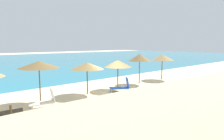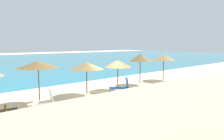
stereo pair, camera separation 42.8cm
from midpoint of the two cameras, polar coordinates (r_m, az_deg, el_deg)
The scene contains 11 objects.
ground_plane at distance 15.66m, azimuth 0.93°, elevation -6.59°, with size 160.00×160.00×0.00m, color beige.
sea_water at distance 48.28m, azimuth -28.10°, elevation 2.01°, with size 160.00×60.16×0.01m, color teal.
beach_umbrella_1 at distance 13.80m, azimuth -19.29°, elevation 1.49°, with size 2.59×2.59×2.69m.
beach_umbrella_2 at distance 15.30m, azimuth -6.40°, elevation 1.21°, with size 2.52×2.52×2.41m.
beach_umbrella_3 at distance 16.84m, azimuth 2.37°, elevation 1.83°, with size 2.32×2.32×2.45m.
beach_umbrella_4 at distance 19.48m, azimuth 8.61°, elevation 3.50°, with size 2.17×2.17×2.84m.
beach_umbrella_5 at distance 22.20m, azimuth 14.90°, elevation 3.44°, with size 2.40×2.40×2.66m.
lounge_chair_0 at distance 16.07m, azimuth 3.42°, elevation -4.61°, with size 1.64×1.40×1.15m.
lounge_chair_1 at distance 12.78m, azimuth -17.83°, elevation -8.00°, with size 1.59×1.03×1.17m.
wooden_signpost at distance 8.81m, azimuth -26.35°, elevation -12.35°, with size 0.84×0.15×1.51m.
beach_ball at distance 20.97m, azimuth 21.62°, elevation -3.20°, with size 0.24×0.24×0.24m, color red.
Camera 2 is at (-9.83, -11.59, 3.77)m, focal length 32.47 mm.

